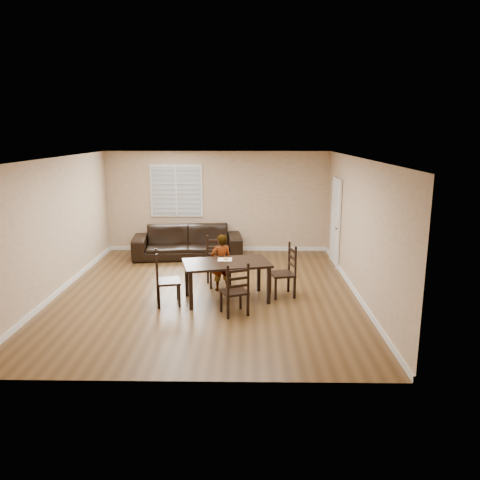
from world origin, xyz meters
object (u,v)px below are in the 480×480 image
chair_right (288,272)px  chair_left (161,281)px  child (221,263)px  chair_near (218,262)px  donut (226,258)px  dining_table (227,266)px  chair_far (237,293)px  sofa (188,242)px

chair_right → chair_left: bearing=-89.2°
chair_left → child: child is taller
chair_near → donut: (0.22, -0.83, 0.31)m
dining_table → chair_right: (1.21, 0.28, -0.20)m
chair_far → chair_left: (-1.43, 0.55, 0.04)m
child → chair_far: bearing=84.3°
donut → sofa: (-1.13, 3.00, -0.38)m
chair_far → donut: (-0.24, 1.01, 0.35)m
chair_far → chair_left: size_ratio=0.93×
chair_far → chair_near: bearing=-99.3°
dining_table → chair_near: (-0.24, 1.01, -0.20)m
chair_left → chair_far: bearing=-124.0°
dining_table → chair_far: 0.89m
child → sofa: 2.81m
chair_right → donut: 1.28m
dining_table → child: 0.60m
dining_table → chair_near: bearing=90.1°
chair_left → dining_table: bearing=-89.9°
child → sofa: size_ratio=0.42×
chair_left → chair_right: 2.49m
chair_left → child: 1.38m
chair_right → donut: chair_right is taller
dining_table → child: child is taller
chair_right → child: child is taller
chair_near → chair_left: chair_near is taller
chair_left → donut: 1.32m
sofa → donut: bearing=-75.7°
chair_left → sofa: chair_left is taller
chair_near → chair_right: size_ratio=1.00×
chair_right → child: (-1.35, 0.29, 0.11)m
chair_near → donut: chair_near is taller
child → donut: 0.45m
chair_far → sofa: (-1.37, 4.02, -0.03)m
chair_far → child: bearing=-99.2°
chair_far → dining_table: bearing=-98.6°
child → chair_right: bearing=148.1°
chair_right → sofa: (-2.37, 2.91, -0.07)m
chair_right → donut: (-1.23, -0.10, 0.31)m
chair_far → child: size_ratio=0.82×
chair_right → chair_far: bearing=-54.2°
chair_left → donut: (1.19, 0.46, 0.31)m
chair_far → child: (-0.35, 1.40, 0.15)m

